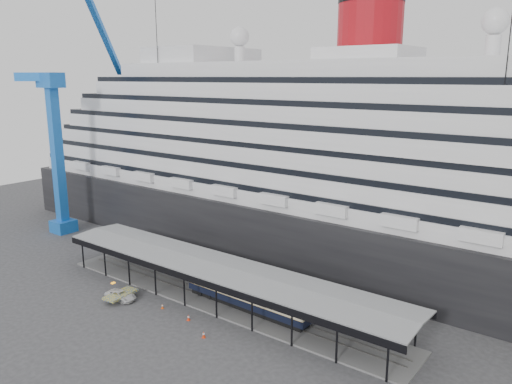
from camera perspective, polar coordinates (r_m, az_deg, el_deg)
ground at (r=67.97m, az=-6.92°, el=-13.67°), size 200.00×200.00×0.00m
cruise_ship at (r=87.34m, az=7.50°, el=4.98°), size 130.00×30.00×43.90m
platform_canopy at (r=70.28m, az=-4.10°, el=-10.55°), size 56.00×9.18×5.30m
crane_blue at (r=103.51m, az=-21.42°, el=6.34°), size 22.63×19.19×47.60m
port_truck at (r=73.56m, az=-15.21°, el=-11.33°), size 4.88×2.59×1.31m
pullman_carriage at (r=67.57m, az=-1.07°, el=-11.53°), size 19.53×3.00×19.12m
traffic_cone_left at (r=69.92m, az=-10.65°, el=-12.70°), size 0.40×0.40×0.69m
traffic_cone_mid at (r=62.25m, az=-6.01°, el=-15.89°), size 0.54×0.54×0.82m
traffic_cone_right at (r=66.34m, az=-7.73°, el=-14.03°), size 0.46×0.46×0.78m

